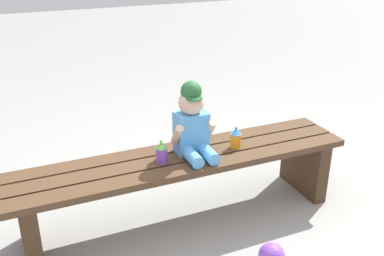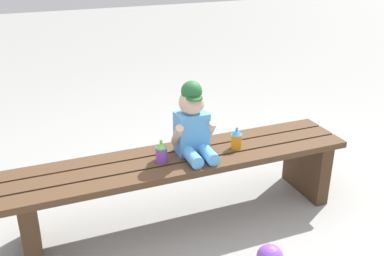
% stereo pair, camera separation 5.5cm
% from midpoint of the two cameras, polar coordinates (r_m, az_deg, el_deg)
% --- Properties ---
extents(ground_plane, '(16.00, 16.00, 0.00)m').
position_cam_midpoint_polar(ground_plane, '(2.58, -1.71, -11.61)').
color(ground_plane, '#999993').
extents(park_bench, '(1.87, 0.38, 0.40)m').
position_cam_midpoint_polar(park_bench, '(2.43, -1.79, -6.08)').
color(park_bench, '#513823').
rests_on(park_bench, ground_plane).
extents(child_figure, '(0.23, 0.27, 0.40)m').
position_cam_midpoint_polar(child_figure, '(2.33, -0.61, 0.62)').
color(child_figure, '#59A5E5').
rests_on(child_figure, park_bench).
extents(sippy_cup_left, '(0.06, 0.06, 0.12)m').
position_cam_midpoint_polar(sippy_cup_left, '(2.29, -4.67, -3.15)').
color(sippy_cup_left, '#8C4CCC').
rests_on(sippy_cup_left, park_bench).
extents(sippy_cup_right, '(0.06, 0.06, 0.12)m').
position_cam_midpoint_polar(sippy_cup_right, '(2.45, 5.04, -1.31)').
color(sippy_cup_right, orange).
rests_on(sippy_cup_right, park_bench).
extents(toy_ball, '(0.13, 0.13, 0.13)m').
position_cam_midpoint_polar(toy_ball, '(2.25, 9.56, -16.06)').
color(toy_ball, '#8C4CCC').
rests_on(toy_ball, ground_plane).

